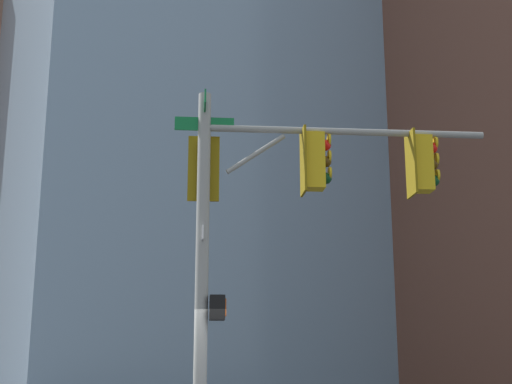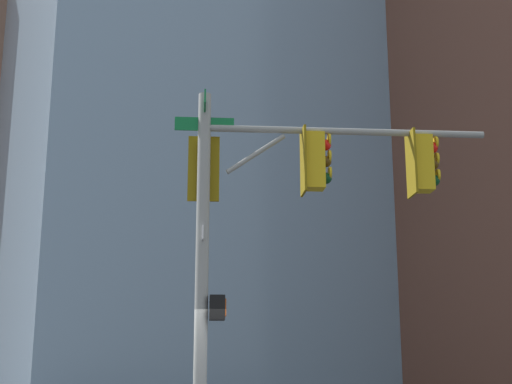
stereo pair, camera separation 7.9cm
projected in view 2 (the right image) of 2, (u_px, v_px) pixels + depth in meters
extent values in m
cylinder|color=gray|center=(202.00, 272.00, 12.13)|extent=(0.22, 0.22, 6.25)
cylinder|color=gray|center=(346.00, 132.00, 12.91)|extent=(2.08, 4.62, 0.12)
cylinder|color=gray|center=(256.00, 154.00, 12.68)|extent=(0.49, 0.99, 0.75)
cube|color=#0F6B33|center=(205.00, 108.00, 12.81)|extent=(1.11, 0.50, 0.24)
cube|color=#0F6B33|center=(204.00, 124.00, 12.74)|extent=(0.44, 0.96, 0.24)
cube|color=white|center=(203.00, 234.00, 12.28)|extent=(0.42, 0.21, 0.24)
cube|color=gold|center=(314.00, 161.00, 12.74)|extent=(0.45, 0.45, 1.00)
cube|color=#7D640C|center=(303.00, 161.00, 12.72)|extent=(0.52, 0.25, 1.16)
sphere|color=red|center=(325.00, 145.00, 12.82)|extent=(0.20, 0.20, 0.20)
cylinder|color=gold|center=(329.00, 140.00, 12.85)|extent=(0.23, 0.13, 0.23)
sphere|color=#4C330A|center=(326.00, 162.00, 12.75)|extent=(0.20, 0.20, 0.20)
cylinder|color=gold|center=(329.00, 157.00, 12.78)|extent=(0.23, 0.13, 0.23)
sphere|color=#0A3819|center=(326.00, 178.00, 12.68)|extent=(0.20, 0.20, 0.20)
cylinder|color=gold|center=(330.00, 173.00, 12.71)|extent=(0.23, 0.13, 0.23)
cube|color=gold|center=(422.00, 164.00, 12.88)|extent=(0.45, 0.45, 1.00)
cube|color=#7D640C|center=(411.00, 163.00, 12.87)|extent=(0.52, 0.25, 1.16)
sphere|color=red|center=(432.00, 148.00, 12.97)|extent=(0.20, 0.20, 0.20)
cylinder|color=gold|center=(436.00, 143.00, 13.00)|extent=(0.23, 0.13, 0.23)
sphere|color=#4C330A|center=(433.00, 164.00, 12.90)|extent=(0.20, 0.20, 0.20)
cylinder|color=gold|center=(437.00, 159.00, 12.93)|extent=(0.23, 0.13, 0.23)
sphere|color=#0A3819|center=(434.00, 180.00, 12.83)|extent=(0.20, 0.20, 0.20)
cylinder|color=gold|center=(438.00, 176.00, 12.85)|extent=(0.23, 0.13, 0.23)
cube|color=gold|center=(204.00, 171.00, 12.86)|extent=(0.45, 0.45, 1.00)
cube|color=#7D640C|center=(204.00, 169.00, 12.67)|extent=(0.25, 0.52, 1.16)
sphere|color=#470A07|center=(204.00, 158.00, 13.13)|extent=(0.20, 0.20, 0.20)
cylinder|color=gold|center=(204.00, 155.00, 13.21)|extent=(0.13, 0.23, 0.23)
sphere|color=#4C330A|center=(203.00, 175.00, 13.06)|extent=(0.20, 0.20, 0.20)
cylinder|color=gold|center=(203.00, 171.00, 13.14)|extent=(0.13, 0.23, 0.23)
sphere|color=green|center=(203.00, 191.00, 12.98)|extent=(0.20, 0.20, 0.20)
cylinder|color=gold|center=(203.00, 187.00, 13.07)|extent=(0.13, 0.23, 0.23)
cube|color=black|center=(217.00, 308.00, 12.01)|extent=(0.43, 0.37, 0.40)
cube|color=#EA5914|center=(225.00, 308.00, 12.02)|extent=(0.24, 0.12, 0.28)
cube|color=#845B47|center=(33.00, 198.00, 63.94)|extent=(18.76, 19.46, 32.26)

